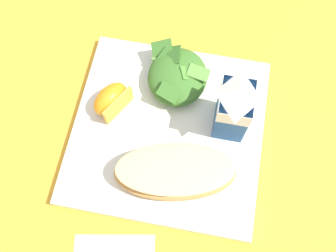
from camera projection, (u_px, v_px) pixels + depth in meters
ground at (168, 132)px, 0.60m from camera, size 3.00×3.00×0.00m
white_plate at (168, 130)px, 0.59m from camera, size 0.28×0.28×0.02m
cheesy_pizza_bread at (175, 172)px, 0.54m from camera, size 0.11×0.18×0.04m
green_salad_pile at (180, 77)px, 0.59m from camera, size 0.10×0.10×0.04m
milk_carton at (234, 106)px, 0.53m from camera, size 0.06×0.04×0.11m
orange_wedge_front at (111, 100)px, 0.58m from camera, size 0.07×0.06×0.04m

